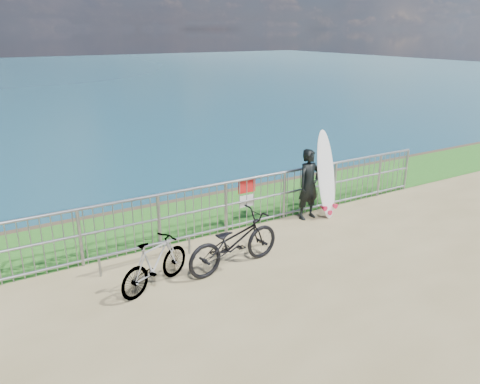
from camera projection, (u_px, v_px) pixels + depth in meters
grass_strip at (222, 211)px, 11.15m from camera, size 120.00×120.00×0.00m
railing at (247, 202)px, 10.08m from camera, size 10.06×0.10×1.13m
surfer at (309, 184)px, 10.49m from camera, size 0.62×0.44×1.61m
surfboard at (326, 178)px, 10.55m from camera, size 0.58×0.52×2.02m
bicycle_near at (234, 242)px, 8.37m from camera, size 1.99×0.90×1.01m
bicycle_far at (155, 263)px, 7.72m from camera, size 1.52×0.97×0.89m
bike_rack at (146, 248)px, 8.51m from camera, size 1.91×0.05×0.40m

